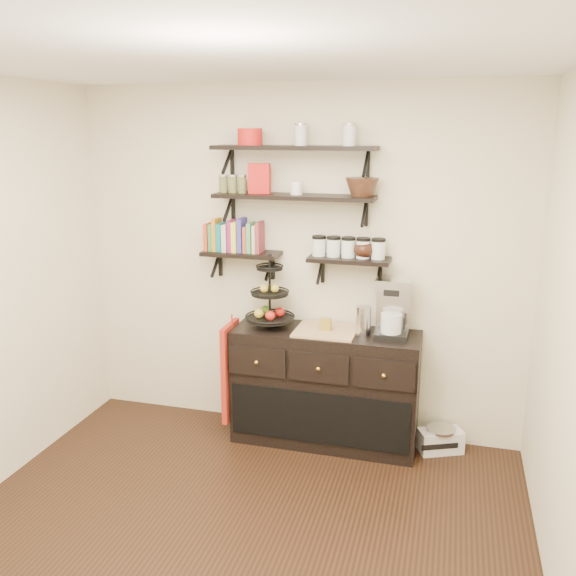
{
  "coord_description": "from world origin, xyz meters",
  "views": [
    {
      "loc": [
        1.15,
        -2.72,
        2.37
      ],
      "look_at": [
        0.08,
        1.15,
        1.31
      ],
      "focal_mm": 38.0,
      "sensor_mm": 36.0,
      "label": 1
    }
  ],
  "objects_px": {
    "radio": "(440,440)",
    "fruit_stand": "(270,303)",
    "sideboard": "(325,387)",
    "coffee_maker": "(393,308)"
  },
  "relations": [
    {
      "from": "sideboard",
      "to": "fruit_stand",
      "type": "xyz_separation_m",
      "value": [
        -0.43,
        0.0,
        0.64
      ]
    },
    {
      "from": "fruit_stand",
      "to": "radio",
      "type": "height_order",
      "value": "fruit_stand"
    },
    {
      "from": "fruit_stand",
      "to": "coffee_maker",
      "type": "distance_m",
      "value": 0.92
    },
    {
      "from": "radio",
      "to": "fruit_stand",
      "type": "bearing_deg",
      "value": 158.73
    },
    {
      "from": "coffee_maker",
      "to": "radio",
      "type": "distance_m",
      "value": 1.09
    },
    {
      "from": "sideboard",
      "to": "radio",
      "type": "relative_size",
      "value": 3.89
    },
    {
      "from": "coffee_maker",
      "to": "radio",
      "type": "relative_size",
      "value": 1.22
    },
    {
      "from": "radio",
      "to": "sideboard",
      "type": "bearing_deg",
      "value": 160.33
    },
    {
      "from": "fruit_stand",
      "to": "radio",
      "type": "bearing_deg",
      "value": 2.7
    },
    {
      "from": "sideboard",
      "to": "fruit_stand",
      "type": "relative_size",
      "value": 2.58
    }
  ]
}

